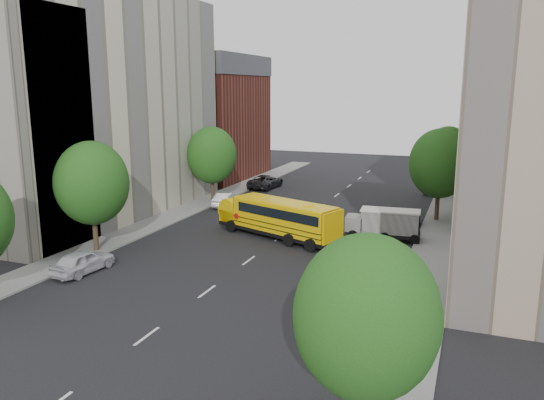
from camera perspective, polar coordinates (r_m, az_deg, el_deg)
The scene contains 22 objects.
ground at distance 37.86m, azimuth -1.30°, elevation -5.63°, with size 120.00×120.00×0.00m, color black.
sidewalk_left at distance 47.33m, azimuth -11.94°, elevation -2.22°, with size 3.00×80.00×0.12m, color slate.
sidewalk_right at distance 40.07m, azimuth 17.01°, elevation -5.08°, with size 3.00×80.00×0.12m, color slate.
lane_markings at distance 46.91m, azimuth 3.36°, elevation -2.18°, with size 0.15×64.00×0.01m, color silver.
building_left_cream at distance 50.61m, azimuth -18.09°, elevation 9.74°, with size 10.00×26.00×20.00m, color beige.
building_left_redbrick at distance 69.28m, azimuth -6.33°, elevation 7.78°, with size 10.00×15.00×13.00m, color maroon.
building_left_near at distance 43.03m, azimuth -26.80°, elevation 6.77°, with size 10.00×7.00×17.00m, color tan.
building_right_far at distance 53.58m, azimuth 25.87°, elevation 8.16°, with size 10.00×22.00×18.00m, color tan.
building_right_sidewall at distance 42.64m, azimuth 26.98°, elevation 7.40°, with size 10.10×0.30×18.00m, color brown.
street_tree_1 at distance 38.96m, azimuth -18.81°, elevation 1.73°, with size 5.12×5.12×7.90m.
street_tree_2 at distance 53.86m, azimuth -6.50°, elevation 4.82°, with size 4.99×4.99×7.71m.
street_tree_3 at distance 17.09m, azimuth 10.11°, elevation -12.30°, with size 4.61×4.61×7.11m.
street_tree_4 at distance 47.86m, azimuth 17.61°, elevation 3.75°, with size 5.25×5.25×8.10m.
street_tree_5 at distance 59.80m, azimuth 18.36°, elevation 4.87°, with size 4.86×4.86×7.51m.
school_bus at distance 41.10m, azimuth 0.50°, elevation -1.74°, with size 10.97×6.12×3.06m.
safari_truck at distance 41.60m, azimuth 11.96°, elevation -2.49°, with size 5.66×2.47×2.36m.
parked_car_0 at distance 35.64m, azimuth -19.67°, elevation -6.23°, with size 1.75×4.35×1.48m, color silver.
parked_car_1 at distance 52.38m, azimuth -4.93°, elevation 0.07°, with size 1.48×4.24×1.40m, color white.
parked_car_2 at distance 61.77m, azimuth -0.68°, elevation 2.01°, with size 2.59×5.62×1.56m, color black.
parked_car_3 at distance 27.69m, azimuth 10.97°, elevation -10.89°, with size 2.19×5.38×1.56m, color maroon.
parked_car_4 at distance 45.87m, azimuth 14.60°, elevation -2.05°, with size 1.52×3.78×1.29m, color #313E57.
parked_car_5 at distance 61.29m, azimuth 16.85°, elevation 1.27°, with size 1.34×3.85×1.27m, color gray.
Camera 1 is at (13.78, -33.36, 11.41)m, focal length 35.00 mm.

